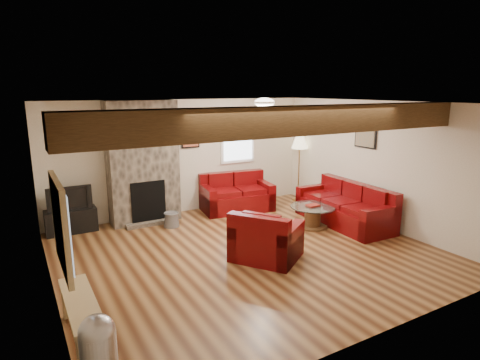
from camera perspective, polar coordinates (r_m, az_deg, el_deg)
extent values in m
plane|color=#502A15|center=(6.94, 1.05, -10.21)|extent=(8.00, 8.00, 0.00)
plane|color=white|center=(6.39, 1.14, 10.90)|extent=(8.00, 8.00, 0.00)
plane|color=beige|center=(8.98, -7.97, 3.30)|extent=(8.00, 0.00, 8.00)
plane|color=beige|center=(4.51, 19.47, -6.86)|extent=(8.00, 0.00, 8.00)
plane|color=beige|center=(5.67, -25.94, -3.44)|extent=(0.00, 7.50, 7.50)
plane|color=beige|center=(8.46, 18.82, 2.16)|extent=(0.00, 7.50, 7.50)
cube|color=#32210F|center=(5.37, 8.08, 8.39)|extent=(6.00, 0.36, 0.38)
cube|color=#36312A|center=(8.42, -13.65, 2.44)|extent=(1.40, 0.50, 2.50)
cube|color=black|center=(8.37, -12.88, -3.21)|extent=(0.70, 0.06, 0.90)
cube|color=#36312A|center=(8.44, -12.64, -5.97)|extent=(1.00, 0.25, 0.08)
cylinder|color=#472F17|center=(8.24, 10.21, -6.47)|extent=(0.60, 0.60, 0.04)
cylinder|color=#472F17|center=(8.19, 10.26, -5.28)|extent=(0.32, 0.32, 0.40)
cylinder|color=silver|center=(8.12, 10.33, -3.74)|extent=(0.90, 0.90, 0.02)
cube|color=maroon|center=(8.11, 10.33, -3.57)|extent=(0.25, 0.18, 0.03)
cube|color=black|center=(8.42, -22.87, -5.36)|extent=(0.93, 0.37, 0.46)
imported|color=black|center=(8.30, -23.15, -2.31)|extent=(0.81, 0.11, 0.46)
cylinder|color=#AE8A48|center=(10.17, 8.22, -2.71)|extent=(0.28, 0.28, 0.03)
cylinder|color=#AE8A48|center=(10.01, 8.35, 1.13)|extent=(0.03, 0.03, 1.42)
cone|color=beige|center=(9.89, 8.48, 5.29)|extent=(0.41, 0.41, 0.28)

